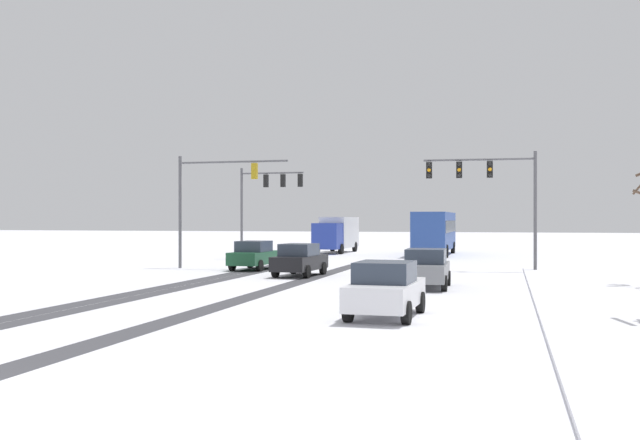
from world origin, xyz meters
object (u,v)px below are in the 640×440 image
car_dark_green_lead (255,255)px  box_truck_delivery (337,233)px  car_grey_third (426,268)px  car_black_second (300,260)px  traffic_signal_near_right (490,183)px  traffic_signal_far_left (266,192)px  bus_oncoming (435,230)px  car_white_fourth (386,289)px  traffic_signal_near_left (210,191)px

car_dark_green_lead → box_truck_delivery: box_truck_delivery is taller
car_grey_third → car_black_second: bearing=145.4°
traffic_signal_near_right → car_grey_third: 11.42m
traffic_signal_far_left → bus_oncoming: 14.53m
traffic_signal_far_left → bus_oncoming: (11.00, 9.08, -2.75)m
car_dark_green_lead → car_white_fourth: same height
traffic_signal_far_left → car_white_fourth: size_ratio=1.57×
traffic_signal_near_right → car_black_second: (-9.10, -5.78, -3.97)m
car_white_fourth → traffic_signal_near_left: bearing=126.5°
traffic_signal_near_left → box_truck_delivery: (2.55, 20.95, -2.83)m
bus_oncoming → car_black_second: bearing=-101.1°
traffic_signal_far_left → traffic_signal_near_left: size_ratio=0.98×
car_black_second → car_white_fourth: same height
traffic_signal_near_left → bus_oncoming: traffic_signal_near_left is taller
traffic_signal_far_left → car_black_second: size_ratio=1.55×
traffic_signal_near_right → bus_oncoming: size_ratio=0.59×
traffic_signal_near_left → car_dark_green_lead: size_ratio=1.59×
bus_oncoming → traffic_signal_far_left: bearing=-140.4°
car_dark_green_lead → car_grey_third: (10.51, -8.40, 0.00)m
traffic_signal_near_left → car_grey_third: traffic_signal_near_left is taller
car_black_second → bus_oncoming: bus_oncoming is taller
traffic_signal_near_left → car_black_second: bearing=-30.9°
traffic_signal_far_left → car_grey_third: bearing=-54.3°
car_dark_green_lead → car_white_fourth: bearing=-59.5°
traffic_signal_near_right → traffic_signal_far_left: size_ratio=1.00×
car_dark_green_lead → box_truck_delivery: bearing=90.6°
car_dark_green_lead → traffic_signal_near_right: bearing=9.1°
traffic_signal_far_left → traffic_signal_near_right: bearing=-27.4°
car_white_fourth → car_black_second: bearing=115.5°
traffic_signal_far_left → car_grey_third: 23.16m
box_truck_delivery → car_white_fourth: bearing=-74.7°
traffic_signal_near_left → bus_oncoming: size_ratio=0.60×
car_grey_third → car_white_fourth: same height
traffic_signal_near_left → traffic_signal_far_left: bearing=90.0°
traffic_signal_far_left → traffic_signal_near_left: (0.00, -9.97, -0.28)m
traffic_signal_near_left → car_white_fourth: bearing=-53.5°
car_black_second → car_white_fourth: size_ratio=1.01×
car_grey_third → traffic_signal_far_left: bearing=125.7°
traffic_signal_near_left → car_dark_green_lead: traffic_signal_near_left is taller
car_black_second → traffic_signal_near_right: bearing=32.4°
traffic_signal_near_right → car_black_second: bearing=-147.6°
traffic_signal_near_right → bus_oncoming: (-4.61, 17.17, -2.80)m
car_black_second → car_grey_third: bearing=-34.6°
traffic_signal_near_right → traffic_signal_near_left: (-15.61, -1.89, -0.33)m
box_truck_delivery → traffic_signal_near_right: bearing=-55.6°
traffic_signal_near_right → bus_oncoming: bearing=105.0°
traffic_signal_near_left → box_truck_delivery: size_ratio=0.89×
car_dark_green_lead → traffic_signal_near_left: bearing=176.6°
traffic_signal_near_left → car_dark_green_lead: bearing=-3.4°
traffic_signal_far_left → traffic_signal_near_left: bearing=-90.0°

